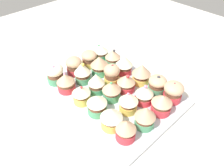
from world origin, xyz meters
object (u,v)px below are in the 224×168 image
at_px(cupcake_20, 124,65).
at_px(cupcake_23, 173,92).
at_px(cupcake_13, 99,65).
at_px(cupcake_16, 144,94).
at_px(cupcake_1, 66,82).
at_px(cupcake_6, 74,65).
at_px(cupcake_12, 89,59).
at_px(cupcake_2, 81,94).
at_px(cupcake_10, 128,102).
at_px(cupcake_14, 112,74).
at_px(cupcake_22, 157,84).
at_px(baking_tray, 112,92).
at_px(cupcake_7, 82,72).
at_px(cupcake_15, 126,83).
at_px(cupcake_3, 97,104).
at_px(cupcake_5, 126,130).
at_px(cupcake_8, 96,83).
at_px(cupcake_21, 141,73).
at_px(cupcake_17, 162,104).
at_px(cupcake_4, 111,118).
at_px(cupcake_11, 145,116).
at_px(cupcake_18, 101,52).
at_px(cupcake_0, 55,73).
at_px(cupcake_9, 112,90).
at_px(cupcake_19, 113,58).

relative_size(cupcake_20, cupcake_23, 1.06).
bearing_deg(cupcake_20, cupcake_13, -133.13).
bearing_deg(cupcake_16, cupcake_1, -146.38).
distance_m(cupcake_6, cupcake_12, 0.07).
xyz_separation_m(cupcake_2, cupcake_10, (0.13, 0.08, 0.00)).
xyz_separation_m(cupcake_14, cupcake_16, (0.14, 0.01, -0.00)).
bearing_deg(cupcake_22, cupcake_1, -135.83).
bearing_deg(baking_tray, cupcake_7, -159.46).
bearing_deg(cupcake_15, cupcake_22, 40.37).
bearing_deg(cupcake_3, cupcake_5, -2.56).
xyz_separation_m(baking_tray, cupcake_8, (-0.03, -0.04, 0.05)).
bearing_deg(cupcake_20, cupcake_21, 4.31).
distance_m(cupcake_5, cupcake_14, 0.24).
height_order(cupcake_7, cupcake_17, cupcake_7).
bearing_deg(cupcake_21, cupcake_2, -107.51).
bearing_deg(cupcake_12, cupcake_14, -4.89).
bearing_deg(cupcake_14, cupcake_6, -156.89).
distance_m(cupcake_2, cupcake_4, 0.14).
relative_size(cupcake_11, cupcake_21, 0.97).
bearing_deg(cupcake_1, cupcake_11, 14.29).
xyz_separation_m(cupcake_5, cupcake_15, (-0.14, 0.14, -0.00)).
distance_m(cupcake_8, cupcake_17, 0.22).
bearing_deg(cupcake_13, cupcake_16, 1.00).
bearing_deg(cupcake_1, cupcake_12, 111.21).
bearing_deg(cupcake_12, cupcake_23, 11.86).
relative_size(cupcake_12, cupcake_18, 0.96).
xyz_separation_m(cupcake_0, cupcake_16, (0.28, 0.15, -0.00)).
xyz_separation_m(cupcake_1, cupcake_2, (0.08, 0.00, 0.00)).
relative_size(cupcake_12, cupcake_23, 0.88).
distance_m(cupcake_1, cupcake_9, 0.16).
bearing_deg(cupcake_22, cupcake_16, -89.82).
distance_m(cupcake_6, cupcake_20, 0.19).
xyz_separation_m(cupcake_4, cupcake_9, (-0.08, 0.08, -0.00)).
height_order(cupcake_18, cupcake_23, cupcake_23).
bearing_deg(cupcake_22, cupcake_9, -122.28).
bearing_deg(cupcake_19, cupcake_0, -107.23).
bearing_deg(cupcake_0, cupcake_10, 16.95).
bearing_deg(cupcake_12, cupcake_6, -91.03).
relative_size(cupcake_6, cupcake_14, 0.84).
bearing_deg(cupcake_21, cupcake_11, -46.50).
bearing_deg(cupcake_3, cupcake_15, 94.32).
xyz_separation_m(cupcake_1, cupcake_11, (0.29, 0.07, 0.00)).
bearing_deg(cupcake_18, cupcake_21, 0.64).
height_order(cupcake_11, cupcake_19, cupcake_11).
height_order(cupcake_12, cupcake_18, cupcake_18).
relative_size(cupcake_8, cupcake_10, 1.00).
xyz_separation_m(cupcake_10, cupcake_11, (0.07, -0.01, 0.00)).
xyz_separation_m(cupcake_10, cupcake_12, (-0.27, 0.07, -0.01)).
height_order(cupcake_0, cupcake_3, cupcake_0).
bearing_deg(cupcake_17, cupcake_15, -178.30).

